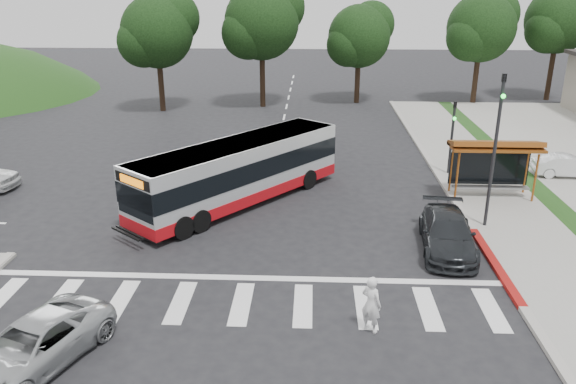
# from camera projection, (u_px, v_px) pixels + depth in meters

# --- Properties ---
(ground) EXTENTS (140.00, 140.00, 0.00)m
(ground) POSITION_uv_depth(u_px,v_px,m) (257.00, 238.00, 22.89)
(ground) COLOR black
(ground) RESTS_ON ground
(sidewalk_east) EXTENTS (4.00, 40.00, 0.12)m
(sidewalk_east) POSITION_uv_depth(u_px,v_px,m) (476.00, 177.00, 29.90)
(sidewalk_east) COLOR gray
(sidewalk_east) RESTS_ON ground
(curb_east) EXTENTS (0.30, 40.00, 0.15)m
(curb_east) POSITION_uv_depth(u_px,v_px,m) (439.00, 176.00, 29.97)
(curb_east) COLOR #9E9991
(curb_east) RESTS_ON ground
(curb_east_red) EXTENTS (0.32, 6.00, 0.15)m
(curb_east_red) POSITION_uv_depth(u_px,v_px,m) (495.00, 264.00, 20.62)
(curb_east_red) COLOR maroon
(curb_east_red) RESTS_ON ground
(crosswalk_ladder) EXTENTS (18.00, 2.60, 0.01)m
(crosswalk_ladder) POSITION_uv_depth(u_px,v_px,m) (242.00, 304.00, 18.21)
(crosswalk_ladder) COLOR silver
(crosswalk_ladder) RESTS_ON ground
(bus_shelter) EXTENTS (4.20, 1.60, 2.86)m
(bus_shelter) POSITION_uv_depth(u_px,v_px,m) (494.00, 151.00, 26.39)
(bus_shelter) COLOR #8F4917
(bus_shelter) RESTS_ON sidewalk_east
(traffic_signal_ne_tall) EXTENTS (0.18, 0.37, 6.50)m
(traffic_signal_ne_tall) POSITION_uv_depth(u_px,v_px,m) (496.00, 139.00, 22.53)
(traffic_signal_ne_tall) COLOR black
(traffic_signal_ne_tall) RESTS_ON ground
(traffic_signal_ne_short) EXTENTS (0.18, 0.37, 4.00)m
(traffic_signal_ne_short) POSITION_uv_depth(u_px,v_px,m) (452.00, 130.00, 29.57)
(traffic_signal_ne_short) COLOR black
(traffic_signal_ne_short) RESTS_ON ground
(tree_ne_a) EXTENTS (6.16, 5.74, 9.30)m
(tree_ne_a) POSITION_uv_depth(u_px,v_px,m) (482.00, 27.00, 46.24)
(tree_ne_a) COLOR black
(tree_ne_a) RESTS_ON parking_lot
(tree_ne_b) EXTENTS (6.16, 5.74, 10.02)m
(tree_ne_b) POSITION_uv_depth(u_px,v_px,m) (560.00, 19.00, 47.64)
(tree_ne_b) COLOR black
(tree_ne_b) RESTS_ON ground
(tree_north_a) EXTENTS (6.60, 6.15, 10.17)m
(tree_north_a) POSITION_uv_depth(u_px,v_px,m) (263.00, 21.00, 44.95)
(tree_north_a) COLOR black
(tree_north_a) RESTS_ON ground
(tree_north_b) EXTENTS (5.72, 5.33, 8.43)m
(tree_north_b) POSITION_uv_depth(u_px,v_px,m) (360.00, 35.00, 46.91)
(tree_north_b) COLOR black
(tree_north_b) RESTS_ON ground
(tree_north_c) EXTENTS (6.16, 5.74, 9.30)m
(tree_north_c) POSITION_uv_depth(u_px,v_px,m) (158.00, 31.00, 43.63)
(tree_north_c) COLOR black
(tree_north_c) RESTS_ON ground
(transit_bus) EXTENTS (9.08, 10.40, 2.94)m
(transit_bus) POSITION_uv_depth(u_px,v_px,m) (239.00, 173.00, 26.08)
(transit_bus) COLOR silver
(transit_bus) RESTS_ON ground
(pedestrian) EXTENTS (0.78, 0.75, 1.81)m
(pedestrian) POSITION_uv_depth(u_px,v_px,m) (371.00, 304.00, 16.51)
(pedestrian) COLOR white
(pedestrian) RESTS_ON ground
(dark_sedan) EXTENTS (2.43, 4.94, 1.38)m
(dark_sedan) POSITION_uv_depth(u_px,v_px,m) (447.00, 233.00, 21.69)
(dark_sedan) COLOR #212427
(dark_sedan) RESTS_ON ground
(silver_suv_south) EXTENTS (3.70, 5.11, 1.29)m
(silver_suv_south) POSITION_uv_depth(u_px,v_px,m) (33.00, 345.00, 15.07)
(silver_suv_south) COLOR #AAAEAF
(silver_suv_south) RESTS_ON ground
(parked_car_1) EXTENTS (3.60, 1.49, 1.16)m
(parked_car_1) POSITION_uv_depth(u_px,v_px,m) (568.00, 166.00, 29.72)
(parked_car_1) COLOR silver
(parked_car_1) RESTS_ON parking_lot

